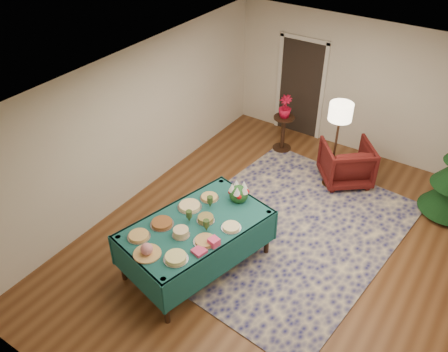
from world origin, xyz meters
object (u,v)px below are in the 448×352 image
Objects in this scene: buffet_table at (196,232)px; potted_plant at (285,111)px; gift_box at (214,242)px; armchair at (347,161)px; side_table at (283,134)px; floor_lamp at (340,117)px.

potted_plant is at bearing 97.81° from buffet_table.
buffet_table is 0.55m from gift_box.
buffet_table is 5.14× the size of potted_plant.
armchair is at bearing 73.12° from buffet_table.
gift_box is 3.60m from armchair.
potted_plant reaches higher than armchair.
armchair reaches higher than buffet_table.
armchair is at bearing -13.05° from potted_plant.
armchair reaches higher than side_table.
gift_box reaches higher than side_table.
gift_box reaches higher than buffet_table.
floor_lamp reaches higher than buffet_table.
side_table is (-1.34, 0.61, -1.06)m from floor_lamp.
floor_lamp is 2.22× the size of side_table.
armchair is 1.04m from floor_lamp.
floor_lamp is (0.84, 3.06, 0.76)m from buffet_table.
floor_lamp is (-0.17, -0.26, 0.99)m from armchair.
buffet_table is 3.13× the size of side_table.
gift_box is 3.34m from floor_lamp.
floor_lamp reaches higher than side_table.
side_table is 0.52m from potted_plant.
gift_box is 4.00m from potted_plant.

